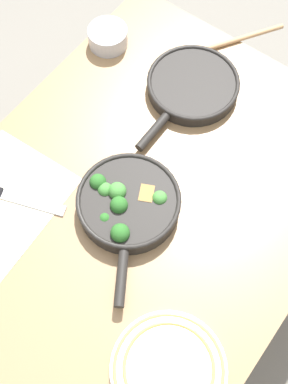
# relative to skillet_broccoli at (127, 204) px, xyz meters

# --- Properties ---
(ground_plane) EXTENTS (14.00, 14.00, 0.00)m
(ground_plane) POSITION_rel_skillet_broccoli_xyz_m (0.06, -0.01, -0.77)
(ground_plane) COLOR slate
(dining_table_red) EXTENTS (1.14, 0.89, 0.74)m
(dining_table_red) POSITION_rel_skillet_broccoli_xyz_m (0.06, -0.01, -0.12)
(dining_table_red) COLOR olive
(dining_table_red) RESTS_ON ground_plane
(skillet_broccoli) EXTENTS (0.36, 0.28, 0.08)m
(skillet_broccoli) POSITION_rel_skillet_broccoli_xyz_m (0.00, 0.00, 0.00)
(skillet_broccoli) COLOR black
(skillet_broccoli) RESTS_ON dining_table_red
(skillet_eggs) EXTENTS (0.38, 0.26, 0.04)m
(skillet_eggs) POSITION_rel_skillet_broccoli_xyz_m (0.40, 0.08, -0.01)
(skillet_eggs) COLOR black
(skillet_eggs) RESTS_ON dining_table_red
(wooden_spoon) EXTENTS (0.34, 0.23, 0.02)m
(wooden_spoon) POSITION_rel_skillet_broccoli_xyz_m (0.55, 0.12, -0.02)
(wooden_spoon) COLOR tan
(wooden_spoon) RESTS_ON dining_table_red
(grater_knife) EXTENTS (0.11, 0.25, 0.02)m
(grater_knife) POSITION_rel_skillet_broccoli_xyz_m (-0.16, 0.27, -0.02)
(grater_knife) COLOR silver
(grater_knife) RESTS_ON dining_table_red
(dinner_plate_stack) EXTENTS (0.26, 0.26, 0.03)m
(dinner_plate_stack) POSITION_rel_skillet_broccoli_xyz_m (-0.25, -0.31, -0.02)
(dinner_plate_stack) COLOR white
(dinner_plate_stack) RESTS_ON dining_table_red
(prep_bowl_steel) EXTENTS (0.11, 0.11, 0.05)m
(prep_bowl_steel) POSITION_rel_skillet_broccoli_xyz_m (0.39, 0.37, -0.00)
(prep_bowl_steel) COLOR #B7B7BC
(prep_bowl_steel) RESTS_ON dining_table_red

